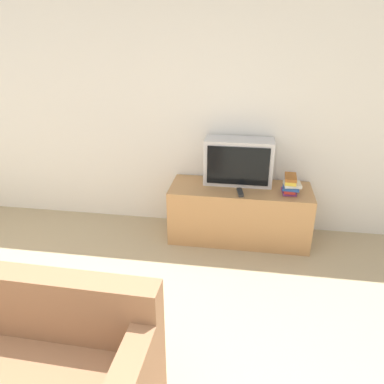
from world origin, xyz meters
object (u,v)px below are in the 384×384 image
television (238,161)px  remote_on_stand (240,192)px  book_stack (291,185)px  tv_stand (239,213)px

television → remote_on_stand: bearing=-82.0°
book_stack → remote_on_stand: bearing=-170.6°
television → book_stack: (0.52, -0.20, -0.14)m
television → book_stack: size_ratio=2.90×
tv_stand → book_stack: book_stack is taller
tv_stand → television: bearing=107.0°
tv_stand → remote_on_stand: remote_on_stand is taller
tv_stand → book_stack: 0.61m
television → remote_on_stand: size_ratio=3.59×
tv_stand → television: television is taller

